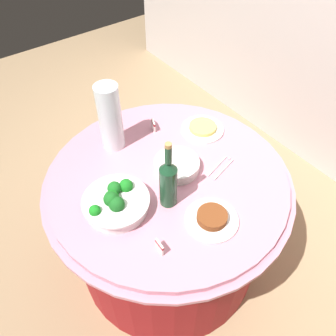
{
  "coord_description": "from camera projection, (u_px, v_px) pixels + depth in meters",
  "views": [
    {
      "loc": [
        0.84,
        -0.63,
        1.91
      ],
      "look_at": [
        0.0,
        0.0,
        0.79
      ],
      "focal_mm": 36.56,
      "sensor_mm": 36.0,
      "label": 1
    }
  ],
  "objects": [
    {
      "name": "ground_plane",
      "position": [
        168.0,
        255.0,
        2.11
      ],
      "size": [
        6.0,
        6.0,
        0.0
      ],
      "primitive_type": "plane",
      "color": "#9E7F5B"
    },
    {
      "name": "buffet_table",
      "position": [
        168.0,
        221.0,
        1.83
      ],
      "size": [
        1.16,
        1.16,
        0.74
      ],
      "color": "maroon",
      "rests_on": "ground_plane"
    },
    {
      "name": "broccoli_bowl",
      "position": [
        116.0,
        202.0,
        1.41
      ],
      "size": [
        0.28,
        0.28,
        0.11
      ],
      "color": "white",
      "rests_on": "buffet_table"
    },
    {
      "name": "plate_stack",
      "position": [
        177.0,
        165.0,
        1.58
      ],
      "size": [
        0.21,
        0.21,
        0.05
      ],
      "color": "white",
      "rests_on": "buffet_table"
    },
    {
      "name": "wine_bottle",
      "position": [
        168.0,
        182.0,
        1.37
      ],
      "size": [
        0.07,
        0.07,
        0.34
      ],
      "color": "#183F25",
      "rests_on": "buffet_table"
    },
    {
      "name": "decorative_fruit_vase",
      "position": [
        111.0,
        121.0,
        1.6
      ],
      "size": [
        0.11,
        0.11,
        0.34
      ],
      "color": "silver",
      "rests_on": "buffet_table"
    },
    {
      "name": "serving_tongs",
      "position": [
        221.0,
        167.0,
        1.6
      ],
      "size": [
        0.08,
        0.17,
        0.01
      ],
      "color": "silver",
      "rests_on": "buffet_table"
    },
    {
      "name": "food_plate_noodles",
      "position": [
        203.0,
        128.0,
        1.78
      ],
      "size": [
        0.22,
        0.22,
        0.03
      ],
      "color": "white",
      "rests_on": "buffet_table"
    },
    {
      "name": "food_plate_stir_fry",
      "position": [
        212.0,
        218.0,
        1.39
      ],
      "size": [
        0.22,
        0.22,
        0.04
      ],
      "color": "white",
      "rests_on": "buffet_table"
    },
    {
      "name": "label_placard_front",
      "position": [
        160.0,
        247.0,
        1.28
      ],
      "size": [
        0.05,
        0.01,
        0.05
      ],
      "color": "white",
      "rests_on": "buffet_table"
    },
    {
      "name": "label_placard_mid",
      "position": [
        153.0,
        125.0,
        1.77
      ],
      "size": [
        0.05,
        0.02,
        0.05
      ],
      "color": "white",
      "rests_on": "buffet_table"
    }
  ]
}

